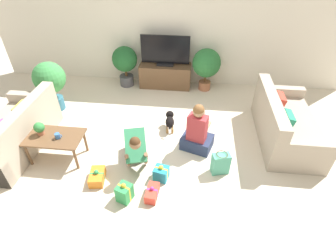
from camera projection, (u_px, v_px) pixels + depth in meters
ground_plane at (151, 148)px, 4.71m from camera, size 16.00×16.00×0.00m
wall_back at (168, 29)px, 5.99m from camera, size 8.40×0.06×2.60m
sofa_left at (14, 134)px, 4.56m from camera, size 0.94×1.84×0.85m
sofa_right at (284, 125)px, 4.77m from camera, size 0.94×1.84×0.85m
coffee_table at (55, 139)px, 4.28m from camera, size 0.93×0.55×0.47m
tv_console at (165, 76)px, 6.38m from camera, size 1.22×0.46×0.56m
tv at (165, 52)px, 6.01m from camera, size 1.12×0.20×0.70m
potted_plant_corner_left at (50, 80)px, 5.32m from camera, size 0.64×0.64×1.06m
potted_plant_back_left at (125, 62)px, 6.22m from camera, size 0.59×0.59×0.98m
potted_plant_back_right at (206, 64)px, 6.03m from camera, size 0.65×0.65×1.00m
person_kneeling at (136, 147)px, 4.24m from camera, size 0.50×0.84×0.78m
person_sitting at (197, 133)px, 4.51m from camera, size 0.62×0.58×0.94m
dog at (170, 120)px, 5.05m from camera, size 0.19×0.50×0.32m
gift_box_a at (161, 173)px, 4.08m from camera, size 0.25×0.24×0.28m
gift_box_b at (97, 177)px, 4.08m from camera, size 0.26×0.38×0.22m
gift_box_c at (125, 193)px, 3.76m from camera, size 0.25×0.26×0.33m
gift_box_d at (152, 193)px, 3.83m from camera, size 0.19×0.33×0.20m
gift_bag_a at (221, 163)px, 4.15m from camera, size 0.31×0.22×0.39m
mug at (58, 136)px, 4.18m from camera, size 0.12×0.08×0.09m
tabletop_plant at (39, 128)px, 4.22m from camera, size 0.17×0.17×0.22m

